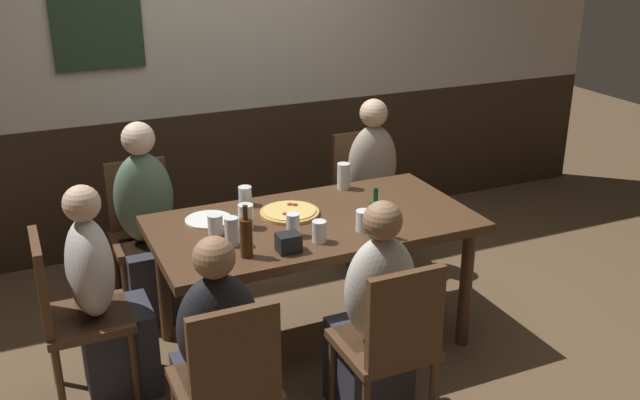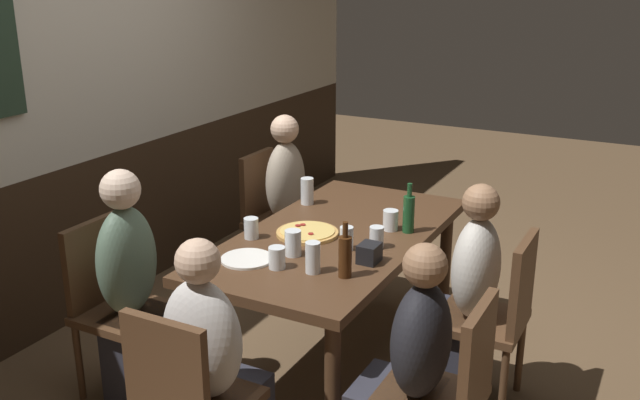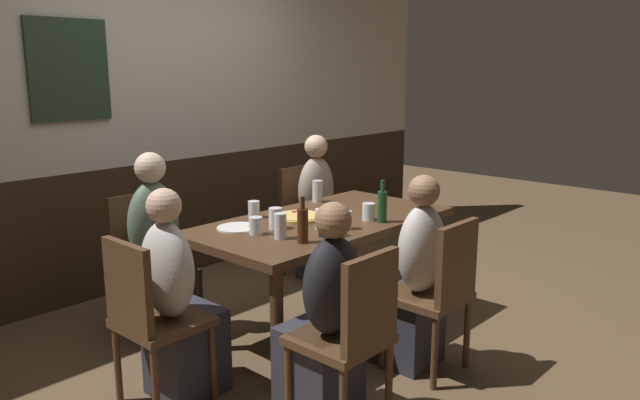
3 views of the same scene
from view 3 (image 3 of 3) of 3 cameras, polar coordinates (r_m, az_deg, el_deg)
The scene contains 26 objects.
ground_plane at distance 4.12m, azimuth 0.20°, elevation -11.80°, with size 12.00×12.00×0.00m, color brown.
wall_back at distance 5.03m, azimuth -14.03°, elevation 7.59°, with size 6.40×0.13×2.60m.
dining_table at distance 3.90m, azimuth 0.21°, elevation -2.95°, with size 1.69×0.88×0.74m.
chair_left_near at distance 2.90m, azimuth 2.94°, elevation -11.92°, with size 0.40×0.40×0.88m.
chair_mid_near at distance 3.46m, azimuth 10.86°, elevation -7.98°, with size 0.40×0.40×0.88m.
chair_right_far at distance 5.03m, azimuth -1.33°, elevation -1.35°, with size 0.40×0.40×0.88m.
chair_head_west at distance 3.18m, azimuth -15.45°, elevation -10.09°, with size 0.40×0.40×0.88m.
chair_left_far at distance 4.13m, azimuth -15.79°, elevation -4.91°, with size 0.40×0.40×0.88m.
person_left_near at distance 3.01m, azimuth 0.45°, elevation -11.87°, with size 0.34×0.37×1.08m.
person_mid_near at distance 3.56m, azimuth 8.57°, elevation -7.93°, with size 0.34×0.37×1.11m.
person_right_far at distance 4.93m, azimuth 0.04°, elevation -1.79°, with size 0.34×0.37×1.15m.
person_head_west at distance 3.28m, azimuth -12.96°, elevation -9.95°, with size 0.37×0.34×1.11m.
person_left_far at distance 4.00m, azimuth -14.55°, elevation -5.45°, with size 0.34×0.37×1.17m.
pizza at distance 3.90m, azimuth -1.96°, elevation -1.55°, with size 0.32×0.32×0.03m.
tumbler_short at distance 3.94m, azimuth -6.11°, elevation -0.96°, with size 0.07×0.07×0.11m.
tumbler_water at distance 3.64m, azimuth 2.39°, elevation -1.97°, with size 0.07×0.07×0.11m.
beer_glass_tall at distance 3.66m, azimuth -4.12°, elevation -1.79°, with size 0.08×0.08×0.13m.
beer_glass_half at distance 3.54m, azimuth -5.94°, elevation -2.49°, with size 0.08×0.08×0.10m.
highball_clear at distance 3.65m, azimuth 0.05°, elevation -1.87°, with size 0.07×0.07×0.12m.
pint_glass_amber at distance 4.36m, azimuth -0.23°, elevation 0.69°, with size 0.07×0.07×0.15m.
pint_glass_stout at distance 3.44m, azimuth -3.67°, elevation -2.51°, with size 0.07×0.07×0.14m.
pint_glass_pale at distance 3.86m, azimuth 4.49°, elevation -1.15°, with size 0.08×0.08×0.11m.
beer_bottle_green at distance 3.80m, azimuth 5.74°, elevation -0.52°, with size 0.06×0.06×0.26m.
beer_bottle_brown at distance 3.35m, azimuth -1.60°, elevation -2.27°, with size 0.06×0.06×0.26m.
plate_white_large at distance 3.69m, azimuth -7.58°, elevation -2.55°, with size 0.25×0.25×0.01m, color white.
condiment_caddy at distance 3.49m, azimuth 1.02°, elevation -2.65°, with size 0.11×0.09×0.09m, color black.
Camera 3 is at (-2.79, -2.52, 1.68)m, focal length 34.75 mm.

